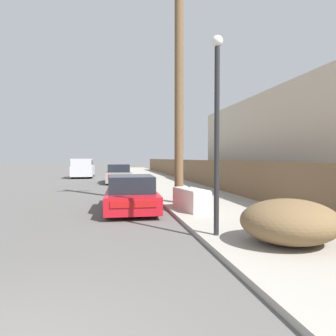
{
  "coord_description": "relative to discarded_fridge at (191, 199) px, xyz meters",
  "views": [
    {
      "loc": [
        1.18,
        -2.48,
        1.92
      ],
      "look_at": [
        3.89,
        11.65,
        1.44
      ],
      "focal_mm": 32.0,
      "sensor_mm": 36.0,
      "label": 1
    }
  ],
  "objects": [
    {
      "name": "sidewalk_curb",
      "position": [
        1.39,
        15.99,
        -0.43
      ],
      "size": [
        4.2,
        63.0,
        0.12
      ],
      "primitive_type": "cube",
      "color": "#9E998E",
      "rests_on": "ground"
    },
    {
      "name": "discarded_fridge",
      "position": [
        0.0,
        0.0,
        0.0
      ],
      "size": [
        0.96,
        1.86,
        0.76
      ],
      "rotation": [
        0.0,
        0.0,
        0.17
      ],
      "color": "silver",
      "rests_on": "sidewalk_curb"
    },
    {
      "name": "parked_sports_car_red",
      "position": [
        -2.0,
        1.01,
        0.1
      ],
      "size": [
        1.93,
        4.38,
        1.29
      ],
      "rotation": [
        0.0,
        0.0,
        -0.03
      ],
      "color": "red",
      "rests_on": "ground"
    },
    {
      "name": "car_parked_mid",
      "position": [
        -2.12,
        13.34,
        0.18
      ],
      "size": [
        1.97,
        4.64,
        1.44
      ],
      "rotation": [
        0.0,
        0.0,
        -0.02
      ],
      "color": "gray",
      "rests_on": "ground"
    },
    {
      "name": "pickup_truck",
      "position": [
        -5.4,
        20.34,
        0.43
      ],
      "size": [
        2.04,
        5.56,
        1.85
      ],
      "rotation": [
        0.0,
        0.0,
        3.15
      ],
      "color": "silver",
      "rests_on": "ground"
    },
    {
      "name": "utility_pole",
      "position": [
        -0.03,
        1.76,
        4.44
      ],
      "size": [
        1.8,
        0.36,
        9.46
      ],
      "color": "brown",
      "rests_on": "sidewalk_curb"
    },
    {
      "name": "street_lamp",
      "position": [
        -0.31,
        -3.39,
        2.31
      ],
      "size": [
        0.26,
        0.26,
        4.6
      ],
      "color": "#232326",
      "rests_on": "sidewalk_curb"
    },
    {
      "name": "brush_pile",
      "position": [
        0.95,
        -4.34,
        0.1
      ],
      "size": [
        2.06,
        1.89,
        0.94
      ],
      "color": "brown",
      "rests_on": "sidewalk_curb"
    },
    {
      "name": "wooden_fence",
      "position": [
        3.34,
        13.62,
        0.46
      ],
      "size": [
        0.08,
        45.81,
        1.66
      ],
      "primitive_type": "cube",
      "color": "brown",
      "rests_on": "sidewalk_curb"
    },
    {
      "name": "building_right_house",
      "position": [
        8.07,
        4.66,
        2.2
      ],
      "size": [
        6.0,
        17.4,
        5.37
      ],
      "primitive_type": "cube",
      "color": "beige",
      "rests_on": "ground"
    }
  ]
}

